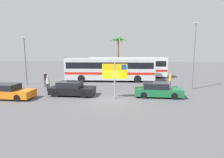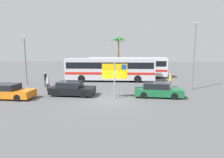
# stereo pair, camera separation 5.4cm
# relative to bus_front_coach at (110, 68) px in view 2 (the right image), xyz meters

# --- Properties ---
(ground) EXTENTS (120.00, 120.00, 0.00)m
(ground) POSITION_rel_bus_front_coach_xyz_m (0.47, -10.41, -1.79)
(ground) COLOR #565659
(bus_front_coach) EXTENTS (12.20, 2.73, 3.17)m
(bus_front_coach) POSITION_rel_bus_front_coach_xyz_m (0.00, 0.00, 0.00)
(bus_front_coach) COLOR silver
(bus_front_coach) RESTS_ON ground
(bus_rear_coach) EXTENTS (12.20, 2.73, 3.17)m
(bus_rear_coach) POSITION_rel_bus_front_coach_xyz_m (2.55, 3.90, 0.00)
(bus_rear_coach) COLOR white
(bus_rear_coach) RESTS_ON ground
(ferry_sign) EXTENTS (2.20, 0.11, 3.20)m
(ferry_sign) POSITION_rel_bus_front_coach_xyz_m (1.06, -9.84, 0.54)
(ferry_sign) COLOR gray
(ferry_sign) RESTS_ON ground
(car_orange) EXTENTS (4.65, 2.00, 1.32)m
(car_orange) POSITION_rel_bus_front_coach_xyz_m (-8.51, -10.28, -1.15)
(car_orange) COLOR orange
(car_orange) RESTS_ON ground
(car_black) EXTENTS (4.28, 2.21, 1.32)m
(car_black) POSITION_rel_bus_front_coach_xyz_m (-3.08, -8.76, -1.15)
(car_black) COLOR black
(car_black) RESTS_ON ground
(car_green) EXTENTS (4.38, 1.98, 1.32)m
(car_green) POSITION_rel_bus_front_coach_xyz_m (4.91, -9.02, -1.15)
(car_green) COLOR #196638
(car_green) RESTS_ON ground
(pedestrian_near_sign) EXTENTS (0.32, 0.32, 1.75)m
(pedestrian_near_sign) POSITION_rel_bus_front_coach_xyz_m (-7.27, -4.82, -0.75)
(pedestrian_near_sign) COLOR #4C4C51
(pedestrian_near_sign) RESTS_ON ground
(pedestrian_crossing_lot) EXTENTS (0.32, 0.32, 1.63)m
(pedestrian_crossing_lot) POSITION_rel_bus_front_coach_xyz_m (7.25, -4.43, -0.83)
(pedestrian_crossing_lot) COLOR #4C4C51
(pedestrian_crossing_lot) RESTS_ON ground
(pedestrian_by_bus) EXTENTS (0.32, 0.32, 1.60)m
(pedestrian_by_bus) POSITION_rel_bus_front_coach_xyz_m (-6.12, -6.95, -0.85)
(pedestrian_by_bus) COLOR #1E2347
(pedestrian_by_bus) RESTS_ON ground
(lamp_post_left_side) EXTENTS (0.56, 0.20, 5.96)m
(lamp_post_left_side) POSITION_rel_bus_front_coach_xyz_m (-10.32, -3.29, 1.51)
(lamp_post_left_side) COLOR slate
(lamp_post_left_side) RESTS_ON ground
(lamp_post_right_side) EXTENTS (0.56, 0.20, 7.21)m
(lamp_post_right_side) POSITION_rel_bus_front_coach_xyz_m (9.39, -5.35, 2.15)
(lamp_post_right_side) COLOR slate
(lamp_post_right_side) RESTS_ON ground
(palm_tree_seaside) EXTENTS (3.36, 3.24, 6.73)m
(palm_tree_seaside) POSITION_rel_bus_front_coach_xyz_m (1.04, 7.34, 3.64)
(palm_tree_seaside) COLOR brown
(palm_tree_seaside) RESTS_ON ground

